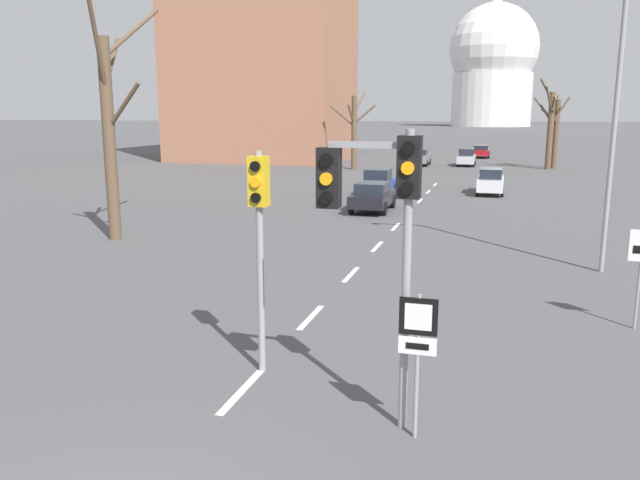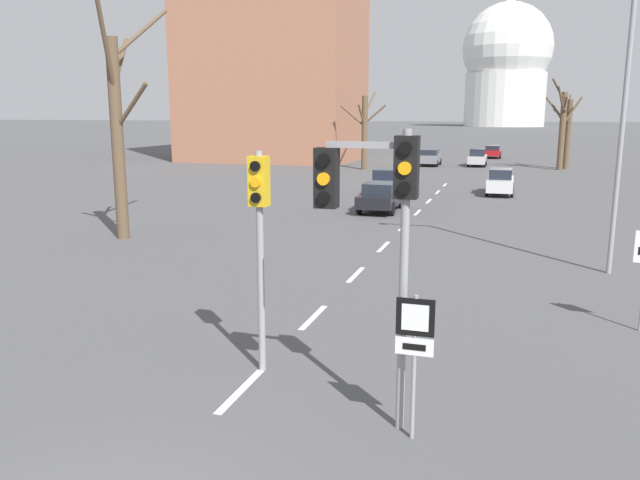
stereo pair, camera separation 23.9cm
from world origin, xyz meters
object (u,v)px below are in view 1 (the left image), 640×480
object	(u,v)px
traffic_signal_near_right	(380,206)
sedan_near_left	(481,151)
sedan_near_right	(378,182)
route_sign_post	(418,342)
sedan_distant_centre	(467,157)
sedan_mid_centre	(373,196)
street_lamp_right	(604,87)
sedan_far_left	(419,157)
traffic_signal_centre_tall	(259,220)
sedan_far_right	(490,181)

from	to	relation	value
traffic_signal_near_right	sedan_near_left	size ratio (longest dim) A/B	1.11
traffic_signal_near_right	sedan_near_right	size ratio (longest dim) A/B	1.26
route_sign_post	sedan_near_left	bearing A→B (deg)	90.92
route_sign_post	sedan_near_left	xyz separation A→B (m)	(-1.07, 66.59, -0.85)
sedan_near_right	sedan_distant_centre	distance (m)	25.05
route_sign_post	sedan_mid_centre	size ratio (longest dim) A/B	0.55
street_lamp_right	sedan_near_left	xyz separation A→B (m)	(-5.15, 54.15, -5.17)
sedan_mid_centre	sedan_far_left	world-z (taller)	sedan_far_left
traffic_signal_centre_tall	sedan_mid_centre	xyz separation A→B (m)	(-1.97, 21.32, -2.30)
sedan_near_right	street_lamp_right	bearing A→B (deg)	-59.09
street_lamp_right	sedan_near_right	distance (m)	20.76
traffic_signal_centre_tall	sedan_far_right	world-z (taller)	traffic_signal_centre_tall
street_lamp_right	traffic_signal_centre_tall	bearing A→B (deg)	-124.90
traffic_signal_centre_tall	route_sign_post	distance (m)	4.07
sedan_near_right	sedan_mid_centre	bearing A→B (deg)	-81.79
sedan_near_left	sedan_far_right	size ratio (longest dim) A/B	1.02
sedan_mid_centre	sedan_far_right	bearing A→B (deg)	57.23
sedan_mid_centre	sedan_distant_centre	size ratio (longest dim) A/B	0.99
traffic_signal_near_right	street_lamp_right	xyz separation A→B (m)	(4.78, 12.16, 2.25)
sedan_near_left	sedan_mid_centre	distance (m)	43.66
traffic_signal_near_right	sedan_far_right	xyz separation A→B (m)	(1.29, 32.01, -2.87)
sedan_near_right	sedan_far_right	world-z (taller)	sedan_near_right
sedan_near_left	sedan_far_left	distance (m)	14.18
sedan_near_left	sedan_far_left	bearing A→B (deg)	-113.15
traffic_signal_near_right	route_sign_post	xyz separation A→B (m)	(0.69, -0.28, -2.08)
traffic_signal_near_right	sedan_distant_centre	world-z (taller)	traffic_signal_near_right
street_lamp_right	sedan_near_left	bearing A→B (deg)	95.44
traffic_signal_centre_tall	sedan_mid_centre	world-z (taller)	traffic_signal_centre_tall
sedan_near_left	sedan_mid_centre	bearing A→B (deg)	-95.56
traffic_signal_centre_tall	sedan_far_left	bearing A→B (deg)	93.66
traffic_signal_centre_tall	sedan_distant_centre	distance (m)	52.66
sedan_far_right	sedan_distant_centre	world-z (taller)	sedan_distant_centre
sedan_near_left	sedan_near_right	distance (m)	37.25
sedan_far_right	traffic_signal_near_right	bearing A→B (deg)	-92.31
sedan_mid_centre	street_lamp_right	bearing A→B (deg)	-48.71
route_sign_post	sedan_near_right	world-z (taller)	route_sign_post
traffic_signal_near_right	sedan_far_right	bearing A→B (deg)	87.69
street_lamp_right	sedan_far_right	size ratio (longest dim) A/B	2.28
sedan_near_right	sedan_distant_centre	world-z (taller)	sedan_distant_centre
sedan_mid_centre	sedan_far_right	xyz separation A→B (m)	(5.89, 9.16, 0.02)
traffic_signal_near_right	sedan_near_right	world-z (taller)	traffic_signal_near_right
sedan_far_right	sedan_near_right	bearing A→B (deg)	-159.32
street_lamp_right	sedan_far_left	distance (m)	42.79
sedan_mid_centre	sedan_far_right	distance (m)	10.89
sedan_near_right	traffic_signal_centre_tall	bearing A→B (deg)	-84.03
route_sign_post	sedan_far_left	size ratio (longest dim) A/B	0.55
route_sign_post	sedan_mid_centre	bearing A→B (deg)	102.90
traffic_signal_centre_tall	sedan_near_left	world-z (taller)	traffic_signal_centre_tall
street_lamp_right	traffic_signal_near_right	bearing A→B (deg)	-111.46
traffic_signal_centre_tall	route_sign_post	xyz separation A→B (m)	(3.33, -1.82, -1.48)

